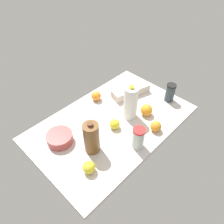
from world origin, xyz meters
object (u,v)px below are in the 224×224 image
object	(u,v)px
tumbler_cup	(138,138)
chocolate_milk_jug	(92,138)
orange_far_back	(156,126)
shaker_bottle	(170,93)
orange_near_front	(146,110)
milk_jug	(131,103)
egg_carton	(131,91)
mixing_bowl	(60,138)
lemon_by_jug	(115,124)
lemon_loose	(89,167)
orange_beside_bowl	(96,96)

from	to	relation	value
tumbler_cup	chocolate_milk_jug	xyz separation A→B (cm)	(22.74, -19.65, 3.45)
orange_far_back	shaker_bottle	bearing A→B (deg)	-161.39
orange_near_front	milk_jug	bearing A→B (deg)	-38.46
egg_carton	shaker_bottle	xyz separation A→B (cm)	(-16.29, 27.70, 4.34)
chocolate_milk_jug	mixing_bowl	size ratio (longest dim) A/B	1.39
mixing_bowl	orange_near_front	distance (cm)	67.21
orange_far_back	lemon_by_jug	bearing A→B (deg)	-50.63
tumbler_cup	milk_jug	world-z (taller)	milk_jug
shaker_bottle	lemon_by_jug	size ratio (longest dim) A/B	2.07
chocolate_milk_jug	lemon_by_jug	distance (cm)	25.53
orange_far_back	tumbler_cup	bearing A→B (deg)	-0.69
lemon_loose	orange_beside_bowl	size ratio (longest dim) A/B	1.00
lemon_loose	orange_near_front	world-z (taller)	orange_near_front
orange_beside_bowl	orange_far_back	bearing A→B (deg)	96.50
lemon_by_jug	orange_near_front	world-z (taller)	orange_near_front
milk_jug	egg_carton	distance (cm)	28.41
milk_jug	egg_carton	bearing A→B (deg)	-140.90
shaker_bottle	chocolate_milk_jug	bearing A→B (deg)	-5.87
chocolate_milk_jug	lemon_by_jug	size ratio (longest dim) A/B	3.31
egg_carton	orange_far_back	distance (cm)	43.89
chocolate_milk_jug	lemon_by_jug	world-z (taller)	chocolate_milk_jug
orange_near_front	egg_carton	bearing A→B (deg)	-113.09
milk_jug	mixing_bowl	distance (cm)	55.85
lemon_by_jug	orange_far_back	bearing A→B (deg)	129.37
orange_far_back	milk_jug	bearing A→B (deg)	-85.82
milk_jug	chocolate_milk_jug	bearing A→B (deg)	4.05
mixing_bowl	orange_beside_bowl	world-z (taller)	orange_beside_bowl
mixing_bowl	orange_beside_bowl	bearing A→B (deg)	-163.05
shaker_bottle	orange_near_front	world-z (taller)	shaker_bottle
shaker_bottle	orange_beside_bowl	xyz separation A→B (cm)	(41.56, -43.38, -3.82)
chocolate_milk_jug	milk_jug	bearing A→B (deg)	-175.95
mixing_bowl	orange_far_back	bearing A→B (deg)	142.66
chocolate_milk_jug	shaker_bottle	size ratio (longest dim) A/B	1.60
orange_far_back	lemon_loose	bearing A→B (deg)	-9.38
milk_jug	orange_near_front	world-z (taller)	milk_jug
tumbler_cup	egg_carton	distance (cm)	55.56
egg_carton	chocolate_milk_jug	world-z (taller)	chocolate_milk_jug
shaker_bottle	lemon_loose	size ratio (longest dim) A/B	1.96
orange_beside_bowl	orange_near_front	world-z (taller)	orange_near_front
shaker_bottle	mixing_bowl	world-z (taller)	shaker_bottle
tumbler_cup	mixing_bowl	xyz separation A→B (cm)	(33.55, -40.61, -4.87)
milk_jug	orange_beside_bowl	size ratio (longest dim) A/B	3.60
tumbler_cup	lemon_by_jug	distance (cm)	22.89
lemon_by_jug	milk_jug	bearing A→B (deg)	-179.52
orange_far_back	egg_carton	bearing A→B (deg)	-115.61
mixing_bowl	lemon_loose	size ratio (longest dim) A/B	2.26
lemon_by_jug	lemon_loose	world-z (taller)	lemon_loose
milk_jug	orange_near_front	distance (cm)	15.66
lemon_by_jug	orange_near_front	size ratio (longest dim) A/B	0.83
tumbler_cup	lemon_by_jug	size ratio (longest dim) A/B	2.17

